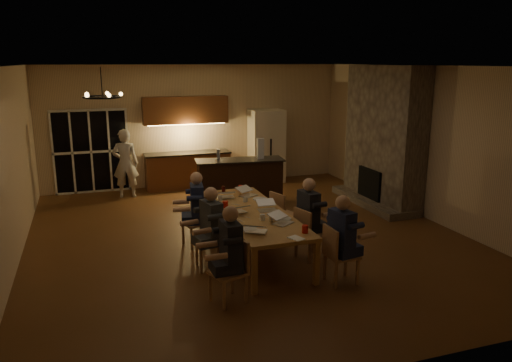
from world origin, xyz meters
The scene contains 44 objects.
floor centered at (0.00, 0.00, 0.00)m, with size 9.00×9.00×0.00m, color brown.
back_wall centered at (0.00, 4.52, 1.60)m, with size 8.00×0.04×3.20m, color beige.
left_wall centered at (-4.02, 0.00, 1.60)m, with size 0.04×9.00×3.20m, color beige.
right_wall centered at (4.02, 0.00, 1.60)m, with size 0.04×9.00×3.20m, color beige.
ceiling centered at (0.00, 0.00, 3.22)m, with size 8.00×9.00×0.04m, color white.
french_doors centered at (-2.70, 4.47, 1.05)m, with size 1.86×0.08×2.10m, color black.
fireplace centered at (3.70, 1.20, 1.60)m, with size 0.58×2.50×3.20m, color #72665A.
kitchenette centered at (-0.30, 4.20, 1.20)m, with size 2.24×0.68×2.40m, color brown, non-canonical shape.
refrigerator centered at (1.90, 4.15, 1.00)m, with size 0.90×0.68×2.00m, color #EEE1C7.
dining_table centered at (-0.15, -0.78, 0.38)m, with size 1.10×3.23×0.75m, color #B18446.
bar_island centered at (0.52, 2.17, 0.54)m, with size 2.02×0.68×1.08m, color black.
chair_left_near centered at (-1.06, -2.43, 0.45)m, with size 0.44×0.44×0.89m, color #A97D54, non-canonical shape.
chair_left_mid centered at (-1.02, -1.20, 0.45)m, with size 0.44×0.44×0.89m, color #A97D54, non-canonical shape.
chair_left_far centered at (-1.01, -0.12, 0.45)m, with size 0.44×0.44×0.89m, color #A97D54, non-canonical shape.
chair_right_near centered at (0.74, -2.36, 0.45)m, with size 0.44×0.44×0.89m, color #A97D54, non-canonical shape.
chair_right_mid centered at (0.71, -1.35, 0.45)m, with size 0.44×0.44×0.89m, color #A97D54, non-canonical shape.
chair_right_far centered at (0.69, -0.22, 0.45)m, with size 0.44×0.44×0.89m, color #A97D54, non-canonical shape.
person_left_near centered at (-1.00, -2.40, 0.69)m, with size 0.60×0.60×1.38m, color black, non-canonical shape.
person_right_near centered at (0.70, -2.40, 0.69)m, with size 0.60×0.60×1.38m, color #1E264B, non-canonical shape.
person_left_mid centered at (-1.01, -1.31, 0.69)m, with size 0.60×0.60×1.38m, color #3D4248, non-canonical shape.
person_right_mid centered at (0.70, -1.24, 0.69)m, with size 0.60×0.60×1.38m, color black, non-canonical shape.
person_left_far centered at (-0.99, -0.17, 0.69)m, with size 0.60×0.60×1.38m, color #1E264B, non-canonical shape.
standing_person centered at (-1.93, 3.71, 0.85)m, with size 0.62×0.41×1.70m, color silver.
chandelier centered at (-2.50, -0.60, 2.75)m, with size 0.58×0.58×0.03m, color black.
laptop_a centered at (-0.43, -1.80, 0.86)m, with size 0.32×0.28×0.23m, color silver, non-canonical shape.
laptop_b centered at (0.10, -1.57, 0.86)m, with size 0.32×0.28×0.23m, color silver, non-canonical shape.
laptop_c centered at (-0.43, -0.76, 0.86)m, with size 0.32×0.28×0.23m, color silver, non-canonical shape.
laptop_d centered at (0.11, -0.82, 0.86)m, with size 0.32×0.28×0.23m, color silver, non-canonical shape.
laptop_e centered at (-0.35, 0.25, 0.86)m, with size 0.32×0.28×0.23m, color silver, non-canonical shape.
laptop_f centered at (0.09, 0.21, 0.86)m, with size 0.32×0.28×0.23m, color silver, non-canonical shape.
mug_front centered at (-0.15, -1.29, 0.80)m, with size 0.09×0.09×0.10m, color silver.
mug_mid centered at (-0.08, -0.16, 0.80)m, with size 0.09×0.09×0.10m, color silver.
mug_back centered at (-0.51, 0.05, 0.80)m, with size 0.08×0.08×0.10m, color silver.
redcup_near centered at (0.25, -2.09, 0.81)m, with size 0.09×0.09×0.12m, color #B5140C.
redcup_mid centered at (-0.53, -0.40, 0.81)m, with size 0.10×0.10×0.12m, color #B5140C.
redcup_far centered at (0.06, 0.60, 0.81)m, with size 0.09×0.09×0.12m, color #B5140C.
can_silver centered at (-0.04, -1.41, 0.81)m, with size 0.07×0.07×0.12m, color #B2B2B7.
can_cola centered at (-0.28, 0.65, 0.81)m, with size 0.07×0.07×0.12m, color #3F0F0C.
plate_near centered at (0.20, -1.36, 0.76)m, with size 0.25×0.25×0.02m, color silver.
plate_left centered at (-0.50, -1.68, 0.76)m, with size 0.24×0.24×0.02m, color silver.
plate_far centered at (0.22, -0.09, 0.76)m, with size 0.26×0.26×0.02m, color silver.
notepad centered at (0.03, -2.28, 0.76)m, with size 0.16×0.23×0.01m, color white.
bar_bottle centered at (0.05, 2.29, 1.20)m, with size 0.08×0.08×0.24m, color #99999E.
bar_blender centered at (1.01, 2.12, 1.31)m, with size 0.15×0.15×0.47m, color silver.
Camera 1 is at (-2.76, -8.62, 3.29)m, focal length 35.00 mm.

